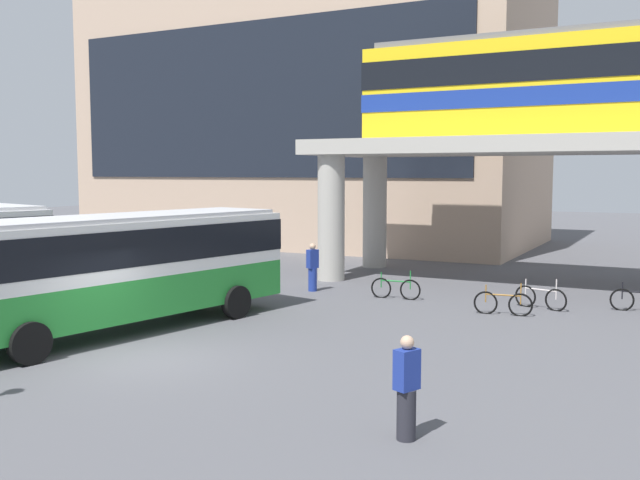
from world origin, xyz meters
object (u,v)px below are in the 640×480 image
object	(u,v)px
bus_main	(111,261)
pedestrian_waiting_near_stop	(407,391)
bicycle_black	(640,300)
bicycle_silver	(540,298)
station_building	(315,122)
pedestrian_near_building	(313,269)
bicycle_green	(396,289)
bicycle_brown	(503,303)

from	to	relation	value
bus_main	pedestrian_waiting_near_stop	size ratio (longest dim) A/B	6.47
bicycle_black	pedestrian_waiting_near_stop	size ratio (longest dim) A/B	1.02
pedestrian_waiting_near_stop	bicycle_black	bearing A→B (deg)	78.45
bus_main	bicycle_black	world-z (taller)	bus_main
bicycle_silver	bicycle_black	world-z (taller)	same
station_building	pedestrian_near_building	world-z (taller)	station_building
bus_main	pedestrian_near_building	size ratio (longest dim) A/B	6.36
pedestrian_near_building	bicycle_silver	bearing A→B (deg)	2.61
pedestrian_near_building	bicycle_green	bearing A→B (deg)	-1.56
bicycle_green	pedestrian_waiting_near_stop	xyz separation A→B (m)	(4.93, -12.15, 0.47)
station_building	pedestrian_waiting_near_stop	xyz separation A→B (m)	(17.36, -29.74, -6.78)
bicycle_silver	bicycle_green	xyz separation A→B (m)	(-4.81, -0.46, 0.00)
bus_main	bicycle_silver	world-z (taller)	bus_main
bicycle_black	pedestrian_waiting_near_stop	bearing A→B (deg)	-101.55
bicycle_black	pedestrian_near_building	bearing A→B (deg)	-173.15
bicycle_brown	station_building	bearing A→B (deg)	131.25
bicycle_green	pedestrian_near_building	world-z (taller)	pedestrian_near_building
pedestrian_waiting_near_stop	pedestrian_near_building	bearing A→B (deg)	123.99
bus_main	bicycle_black	size ratio (longest dim) A/B	6.34
pedestrian_near_building	pedestrian_waiting_near_stop	xyz separation A→B (m)	(8.25, -12.24, -0.02)
bicycle_black	bicycle_silver	bearing A→B (deg)	-161.71
pedestrian_near_building	bus_main	bearing A→B (deg)	-100.75
bicycle_silver	pedestrian_waiting_near_stop	xyz separation A→B (m)	(0.11, -12.61, 0.47)
bicycle_silver	pedestrian_near_building	xyz separation A→B (m)	(-8.14, -0.37, 0.48)
bicycle_silver	bicycle_black	distance (m)	3.04
station_building	bicycle_black	size ratio (longest dim) A/B	15.21
station_building	bicycle_black	xyz separation A→B (m)	(20.13, -16.19, -7.25)
bicycle_silver	pedestrian_near_building	world-z (taller)	pedestrian_near_building
station_building	bicycle_silver	world-z (taller)	station_building
bus_main	pedestrian_waiting_near_stop	xyz separation A→B (m)	(9.89, -3.62, -1.16)
bicycle_black	bicycle_green	xyz separation A→B (m)	(-7.70, -1.41, 0.00)
station_building	bus_main	size ratio (longest dim) A/B	2.40
bicycle_green	pedestrian_near_building	size ratio (longest dim) A/B	1.00
bus_main	pedestrian_waiting_near_stop	world-z (taller)	bus_main
bus_main	bicycle_brown	size ratio (longest dim) A/B	6.34
bicycle_green	pedestrian_waiting_near_stop	distance (m)	13.11
bus_main	pedestrian_near_building	world-z (taller)	bus_main
bicycle_black	bicycle_brown	bearing A→B (deg)	-146.02
bicycle_brown	pedestrian_waiting_near_stop	size ratio (longest dim) A/B	1.02
pedestrian_near_building	bicycle_black	bearing A→B (deg)	6.85
bicycle_brown	pedestrian_waiting_near_stop	distance (m)	11.10
bus_main	bicycle_brown	bearing A→B (deg)	39.76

